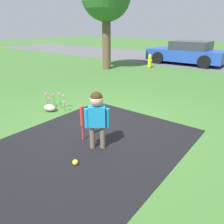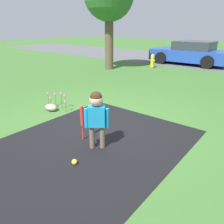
# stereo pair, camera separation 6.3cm
# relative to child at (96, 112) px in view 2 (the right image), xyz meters

# --- Properties ---
(ground_plane) EXTENTS (60.00, 60.00, 0.00)m
(ground_plane) POSITION_rel_child_xyz_m (-0.57, 0.82, -0.65)
(ground_plane) COLOR #3D6B2D
(child) EXTENTS (0.33, 0.29, 1.00)m
(child) POSITION_rel_child_xyz_m (0.00, 0.00, 0.00)
(child) COLOR #6B5B4C
(child) RESTS_ON ground
(baseball_bat) EXTENTS (0.06, 0.06, 0.67)m
(baseball_bat) POSITION_rel_child_xyz_m (-0.40, 0.04, -0.21)
(baseball_bat) COLOR red
(baseball_bat) RESTS_ON ground
(sports_ball) EXTENTS (0.09, 0.09, 0.09)m
(sports_ball) POSITION_rel_child_xyz_m (0.06, -0.58, -0.61)
(sports_ball) COLOR yellow
(sports_ball) RESTS_ON ground
(fire_hydrant) EXTENTS (0.24, 0.21, 0.66)m
(fire_hydrant) POSITION_rel_child_xyz_m (-3.09, 7.41, -0.33)
(fire_hydrant) COLOR yellow
(fire_hydrant) RESTS_ON ground
(parked_car) EXTENTS (4.00, 2.12, 1.21)m
(parked_car) POSITION_rel_child_xyz_m (-2.09, 9.77, -0.07)
(parked_car) COLOR #2347AD
(parked_car) RESTS_ON ground
(flower_bed) EXTENTS (0.62, 0.32, 0.44)m
(flower_bed) POSITION_rel_child_xyz_m (-2.08, 0.80, -0.33)
(flower_bed) COLOR #38702D
(flower_bed) RESTS_ON ground
(edging_rock) EXTENTS (0.35, 0.24, 0.16)m
(edging_rock) POSITION_rel_child_xyz_m (-2.09, 0.59, -0.57)
(edging_rock) COLOR #9E937F
(edging_rock) RESTS_ON ground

